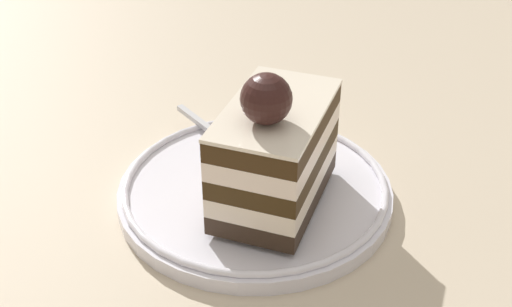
% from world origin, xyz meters
% --- Properties ---
extents(ground_plane, '(2.40, 2.40, 0.00)m').
position_xyz_m(ground_plane, '(0.00, 0.00, 0.00)').
color(ground_plane, beige).
extents(dessert_plate, '(0.23, 0.23, 0.02)m').
position_xyz_m(dessert_plate, '(-0.03, 0.00, 0.01)').
color(dessert_plate, white).
rests_on(dessert_plate, ground_plane).
extents(cake_slice, '(0.13, 0.14, 0.12)m').
position_xyz_m(cake_slice, '(-0.04, 0.03, 0.06)').
color(cake_slice, '#2E2015').
rests_on(cake_slice, dessert_plate).
extents(fork, '(0.05, 0.12, 0.00)m').
position_xyz_m(fork, '(-0.01, -0.08, 0.02)').
color(fork, silver).
rests_on(fork, dessert_plate).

